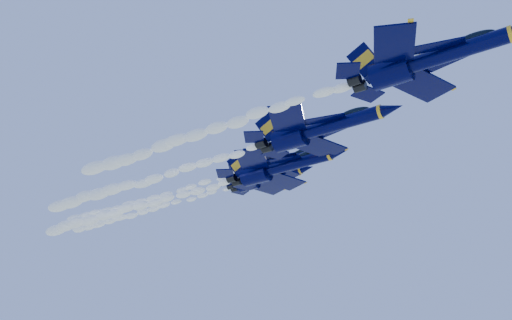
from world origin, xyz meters
The scene contains 10 objects.
jet_lead centered at (20.78, -10.79, 151.75)m, with size 18.76×15.39×6.97m.
smoke_trail_jet_lead centered at (-6.59, -10.79, 151.36)m, with size 38.71×1.94×1.75m, color white.
jet_second centered at (3.89, -0.95, 153.51)m, with size 19.45×15.95×7.23m.
smoke_trail_jet_second centered at (-23.78, -0.95, 153.11)m, with size 38.71×2.01×1.81m, color white.
jet_third centered at (-6.00, 6.64, 153.83)m, with size 18.70×15.34×6.95m.
smoke_trail_jet_third centered at (-33.35, 6.64, 153.44)m, with size 38.71×1.93×1.74m, color white.
jet_fourth centered at (-9.24, 12.38, 157.85)m, with size 16.27×13.35×6.05m.
smoke_trail_jet_fourth centered at (-35.55, 12.38, 157.48)m, with size 38.71×1.68×1.51m, color white.
jet_fifth centered at (-16.96, 21.18, 160.41)m, with size 16.35×13.42×6.08m.
smoke_trail_jet_fifth centered at (-43.31, 21.18, 160.04)m, with size 38.71×1.69×1.52m, color white.
Camera 1 is at (33.73, -64.17, 114.84)m, focal length 45.00 mm.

